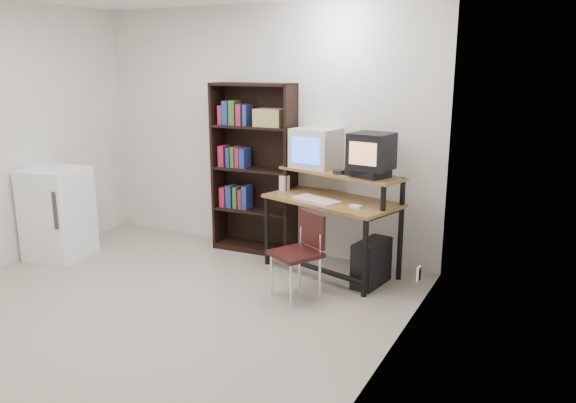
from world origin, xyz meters
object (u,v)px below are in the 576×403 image
at_px(crt_monitor, 317,148).
at_px(pc_tower, 371,263).
at_px(school_chair, 302,246).
at_px(computer_desk, 333,202).
at_px(mini_fridge, 58,213).
at_px(crt_tv, 371,151).
at_px(bookshelf, 255,167).

relative_size(crt_monitor, pc_tower, 1.07).
distance_m(crt_monitor, school_chair, 1.21).
height_order(computer_desk, mini_fridge, computer_desk).
distance_m(pc_tower, mini_fridge, 3.29).
bearing_deg(crt_tv, mini_fridge, -156.24).
bearing_deg(school_chair, pc_tower, 78.26).
bearing_deg(computer_desk, school_chair, -74.12).
bearing_deg(crt_tv, crt_monitor, 167.55).
relative_size(computer_desk, school_chair, 1.89).
height_order(computer_desk, school_chair, computer_desk).
xyz_separation_m(crt_monitor, crt_tv, (0.65, -0.23, 0.05)).
bearing_deg(mini_fridge, bookshelf, 25.41).
bearing_deg(school_chair, mini_fridge, -146.56).
xyz_separation_m(pc_tower, bookshelf, (-1.47, 0.39, 0.72)).
distance_m(school_chair, bookshelf, 1.45).
bearing_deg(mini_fridge, crt_tv, 8.31).
xyz_separation_m(crt_tv, pc_tower, (0.09, -0.17, -1.01)).
xyz_separation_m(computer_desk, bookshelf, (-1.01, 0.23, 0.23)).
distance_m(computer_desk, mini_fridge, 2.89).
bearing_deg(mini_fridge, school_chair, -3.70).
bearing_deg(pc_tower, crt_tv, 128.10).
relative_size(crt_monitor, bookshelf, 0.27).
height_order(crt_monitor, mini_fridge, crt_monitor).
bearing_deg(computer_desk, pc_tower, -3.31).
distance_m(computer_desk, crt_tv, 0.64).
distance_m(pc_tower, bookshelf, 1.68).
bearing_deg(pc_tower, mini_fridge, -157.95).
xyz_separation_m(crt_tv, mini_fridge, (-3.10, -0.92, -0.74)).
relative_size(pc_tower, mini_fridge, 0.48).
bearing_deg(school_chair, bookshelf, 166.20).
height_order(pc_tower, bookshelf, bookshelf).
height_order(computer_desk, pc_tower, computer_desk).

